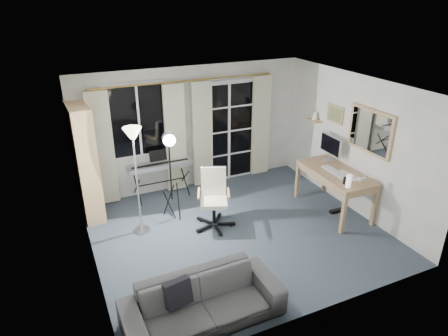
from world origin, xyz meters
The scene contains 17 objects.
floor centered at (0.00, 0.00, -0.01)m, with size 4.50×4.00×0.02m, color #333E4A.
window centered at (-1.05, 1.97, 1.50)m, with size 1.20×0.08×1.40m.
french_door centered at (0.75, 1.97, 1.03)m, with size 1.32×0.09×2.11m.
curtains centered at (-0.14, 1.88, 1.09)m, with size 3.60×0.07×2.13m.
bookshelf centered at (-2.12, 1.62, 0.95)m, with size 0.37×0.94×2.00m.
torchiere_lamp centered at (-1.43, 0.70, 1.44)m, with size 0.34×0.34×1.80m.
keyboard_piano centered at (-0.78, 1.70, 0.66)m, with size 1.21×0.59×0.87m.
studio_light centered at (-0.83, 0.84, 1.30)m, with size 0.32×0.33×1.62m.
office_chair centered at (-0.23, 0.43, 0.59)m, with size 0.69×0.70×1.00m.
desk centered at (1.88, -0.05, 0.68)m, with size 0.76×1.46×0.77m.
monitor centered at (2.08, 0.40, 1.06)m, with size 0.19×0.56×0.48m.
desk_clutter centered at (1.81, -0.28, 0.60)m, with size 0.47×0.87×0.98m.
mug centered at (1.98, -0.55, 0.83)m, with size 0.13×0.10×0.13m, color silver.
wall_mirror centered at (2.22, -0.35, 1.55)m, with size 0.04×0.94×0.74m.
framed_print centered at (2.23, 0.55, 1.60)m, with size 0.03×0.42×0.32m.
wall_shelf centered at (2.16, 1.05, 1.41)m, with size 0.16×0.30×0.18m.
sofa centered at (-1.23, -1.55, 0.37)m, with size 1.92×0.59×0.75m.
Camera 1 is at (-2.52, -4.99, 3.65)m, focal length 32.00 mm.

